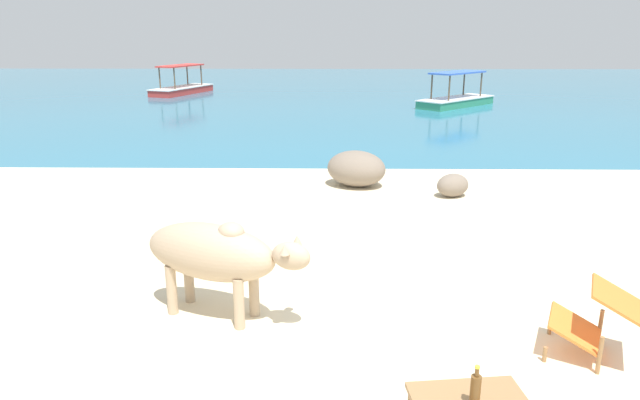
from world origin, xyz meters
The scene contains 9 objects.
sand_beach centered at (0.00, 0.00, 0.02)m, with size 18.00×14.00×0.04m, color beige.
water_surface centered at (0.00, 22.00, 0.00)m, with size 60.00×36.00×0.03m, color teal.
cow centered at (-1.42, 0.65, 0.70)m, with size 1.78×1.02×1.00m.
bottle centered at (0.62, -1.33, 0.57)m, with size 0.07×0.07×0.30m.
deck_chair_far centered at (1.98, -0.06, 0.42)m, with size 0.92×0.80×0.68m.
shore_rock_large centered at (0.18, 5.65, 0.37)m, with size 1.09×0.85×0.65m, color gray.
shore_rock_medium centered at (1.80, 4.97, 0.24)m, with size 0.58×0.42×0.40m, color gray.
boat_red centered at (-7.10, 21.90, 0.29)m, with size 2.33×3.85×1.29m.
boat_green centered at (4.52, 17.56, 0.29)m, with size 3.42×3.40×1.29m.
Camera 1 is at (-0.32, -4.48, 2.77)m, focal length 31.98 mm.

